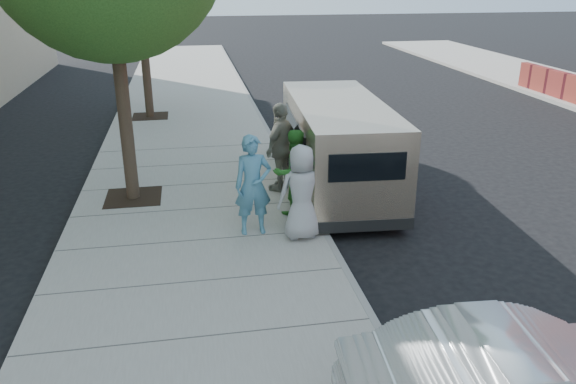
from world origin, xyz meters
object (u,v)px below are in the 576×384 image
(person_striped_polo, at_px, (281,147))
(van, at_px, (337,144))
(person_officer, at_px, (253,185))
(person_green_shirt, at_px, (293,172))
(parking_meter, at_px, (296,175))
(person_gray_shirt, at_px, (301,193))

(person_striped_polo, bearing_deg, van, 131.86)
(van, relative_size, person_officer, 3.05)
(person_officer, xyz_separation_m, person_striped_polo, (0.89, 2.16, 0.05))
(person_officer, relative_size, person_striped_polo, 0.95)
(person_green_shirt, height_order, person_striped_polo, person_striped_polo)
(person_officer, bearing_deg, parking_meter, 24.11)
(parking_meter, bearing_deg, person_gray_shirt, -80.85)
(parking_meter, height_order, person_green_shirt, person_green_shirt)
(person_striped_polo, bearing_deg, person_green_shirt, 39.39)
(parking_meter, distance_m, person_gray_shirt, 0.83)
(parking_meter, xyz_separation_m, person_gray_shirt, (-0.07, -0.83, -0.04))
(person_green_shirt, bearing_deg, person_striped_polo, -103.69)
(parking_meter, height_order, person_striped_polo, person_striped_polo)
(van, bearing_deg, person_officer, -131.10)
(van, height_order, person_striped_polo, person_striped_polo)
(van, bearing_deg, person_striped_polo, -173.47)
(person_green_shirt, distance_m, person_striped_polo, 1.40)
(parking_meter, distance_m, person_officer, 1.02)
(person_officer, distance_m, person_green_shirt, 1.19)
(van, bearing_deg, person_green_shirt, -127.95)
(van, xyz_separation_m, person_gray_shirt, (-1.36, -2.60, -0.08))
(person_green_shirt, bearing_deg, person_gray_shirt, 72.44)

